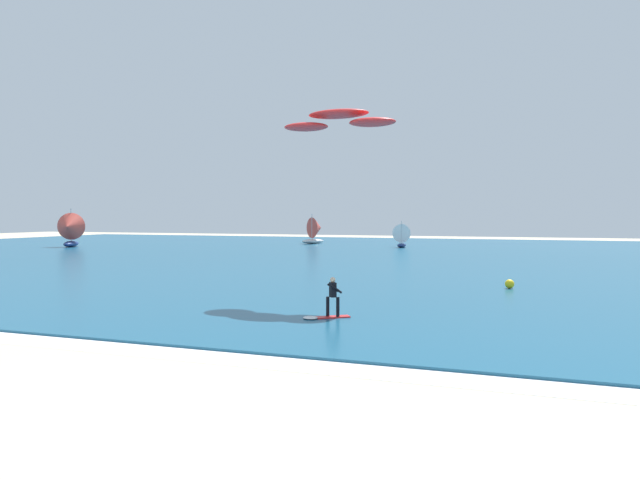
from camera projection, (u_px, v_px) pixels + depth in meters
The scene contains 9 objects.
ground_plane at pixel (83, 411), 12.57m from camera, with size 220.00×220.00×0.00m, color beige.
ocean at pixel (430, 256), 60.47m from camera, with size 160.00×90.00×0.10m, color navy.
shoreline_foam at pixel (172, 348), 18.43m from camera, with size 81.30×2.53×0.01m, color white.
kitesurfer at pixel (328, 303), 23.41m from camera, with size 1.93×1.58×1.67m.
kite at pixel (338, 120), 28.43m from camera, with size 6.04×2.43×0.89m.
sailboat_far_right at pixel (316, 230), 85.66m from camera, with size 3.77×3.95×4.41m.
sailboat_trailing at pixel (69, 229), 75.88m from camera, with size 4.09×4.58×5.13m.
sailboat_heeled_over at pixel (402, 235), 75.85m from camera, with size 2.48×2.93×3.45m.
marker_buoy at pixel (510, 284), 32.85m from camera, with size 0.52×0.52×0.52m, color yellow.
Camera 1 is at (9.04, -9.97, 4.29)m, focal length 32.10 mm.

